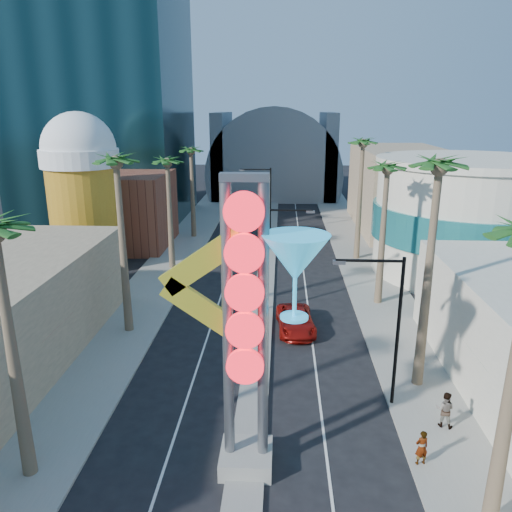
{
  "coord_description": "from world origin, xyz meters",
  "views": [
    {
      "loc": [
        1.35,
        -14.91,
        14.8
      ],
      "look_at": [
        -0.4,
        18.65,
        4.76
      ],
      "focal_mm": 35.0,
      "sensor_mm": 36.0,
      "label": 1
    }
  ],
  "objects": [
    {
      "name": "sidewalk_west",
      "position": [
        -9.5,
        35.0,
        0.07
      ],
      "size": [
        5.0,
        100.0,
        0.15
      ],
      "primitive_type": "cube",
      "color": "gray",
      "rests_on": "ground"
    },
    {
      "name": "sidewalk_east",
      "position": [
        9.5,
        35.0,
        0.07
      ],
      "size": [
        5.0,
        100.0,
        0.15
      ],
      "primitive_type": "cube",
      "color": "gray",
      "rests_on": "ground"
    },
    {
      "name": "median",
      "position": [
        0.0,
        38.0,
        0.07
      ],
      "size": [
        1.6,
        84.0,
        0.15
      ],
      "primitive_type": "cube",
      "color": "gray",
      "rests_on": "ground"
    },
    {
      "name": "hotel_tower",
      "position": [
        -22.0,
        52.0,
        25.0
      ],
      "size": [
        20.0,
        20.0,
        50.0
      ],
      "primitive_type": "cube",
      "color": "black",
      "rests_on": "ground"
    },
    {
      "name": "brick_filler_west",
      "position": [
        -16.0,
        38.0,
        4.0
      ],
      "size": [
        10.0,
        10.0,
        8.0
      ],
      "primitive_type": "cube",
      "color": "brown",
      "rests_on": "ground"
    },
    {
      "name": "filler_east",
      "position": [
        16.0,
        48.0,
        5.0
      ],
      "size": [
        10.0,
        20.0,
        10.0
      ],
      "primitive_type": "cube",
      "color": "#937C5E",
      "rests_on": "ground"
    },
    {
      "name": "beer_mug",
      "position": [
        -17.0,
        30.0,
        7.84
      ],
      "size": [
        7.0,
        7.0,
        14.5
      ],
      "color": "#AD6F17",
      "rests_on": "ground"
    },
    {
      "name": "turquoise_building",
      "position": [
        18.0,
        30.0,
        5.25
      ],
      "size": [
        16.6,
        16.6,
        10.6
      ],
      "color": "beige",
      "rests_on": "ground"
    },
    {
      "name": "canopy",
      "position": [
        0.0,
        72.0,
        4.31
      ],
      "size": [
        22.0,
        16.0,
        22.0
      ],
      "color": "slate",
      "rests_on": "ground"
    },
    {
      "name": "neon_sign",
      "position": [
        0.82,
        2.96,
        7.31
      ],
      "size": [
        6.53,
        2.6,
        12.55
      ],
      "color": "gray",
      "rests_on": "ground"
    },
    {
      "name": "streetlight_0",
      "position": [
        0.55,
        20.0,
        4.88
      ],
      "size": [
        3.79,
        0.25,
        8.0
      ],
      "color": "black",
      "rests_on": "ground"
    },
    {
      "name": "streetlight_1",
      "position": [
        -0.55,
        44.0,
        4.88
      ],
      "size": [
        3.79,
        0.25,
        8.0
      ],
      "color": "black",
      "rests_on": "ground"
    },
    {
      "name": "streetlight_2",
      "position": [
        6.72,
        8.0,
        4.83
      ],
      "size": [
        3.45,
        0.25,
        8.0
      ],
      "color": "black",
      "rests_on": "ground"
    },
    {
      "name": "palm_1",
      "position": [
        -9.0,
        16.0,
        10.82
      ],
      "size": [
        2.4,
        2.4,
        12.7
      ],
      "color": "brown",
      "rests_on": "ground"
    },
    {
      "name": "palm_2",
      "position": [
        -9.0,
        30.0,
        9.48
      ],
      "size": [
        2.4,
        2.4,
        11.2
      ],
      "color": "brown",
      "rests_on": "ground"
    },
    {
      "name": "palm_3",
      "position": [
        -9.0,
        42.0,
        9.48
      ],
      "size": [
        2.4,
        2.4,
        11.2
      ],
      "color": "brown",
      "rests_on": "ground"
    },
    {
      "name": "palm_5",
      "position": [
        9.0,
        10.0,
        11.27
      ],
      "size": [
        2.4,
        2.4,
        13.2
      ],
      "color": "brown",
      "rests_on": "ground"
    },
    {
      "name": "palm_6",
      "position": [
        9.0,
        22.0,
        9.93
      ],
      "size": [
        2.4,
        2.4,
        11.7
      ],
      "color": "brown",
      "rests_on": "ground"
    },
    {
      "name": "palm_7",
      "position": [
        9.0,
        34.0,
        10.82
      ],
      "size": [
        2.4,
        2.4,
        12.7
      ],
      "color": "brown",
      "rests_on": "ground"
    },
    {
      "name": "red_pickup",
      "position": [
        2.43,
        16.78,
        0.73
      ],
      "size": [
        2.83,
        5.43,
        1.46
      ],
      "primitive_type": "imported",
      "rotation": [
        0.0,
        0.0,
        0.08
      ],
      "color": "maroon",
      "rests_on": "ground"
    },
    {
      "name": "pedestrian_a",
      "position": [
        7.44,
        3.36,
        0.96
      ],
      "size": [
        0.67,
        0.52,
        1.62
      ],
      "primitive_type": "imported",
      "rotation": [
        0.0,
        0.0,
        3.4
      ],
      "color": "gray",
      "rests_on": "sidewalk_east"
    },
    {
      "name": "pedestrian_b",
      "position": [
        9.24,
        6.11,
        1.05
      ],
      "size": [
        1.06,
        0.95,
        1.79
      ],
      "primitive_type": "imported",
      "rotation": [
        0.0,
        0.0,
        2.76
      ],
      "color": "gray",
      "rests_on": "sidewalk_east"
    }
  ]
}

